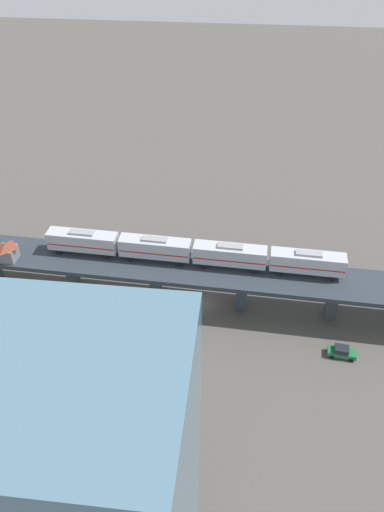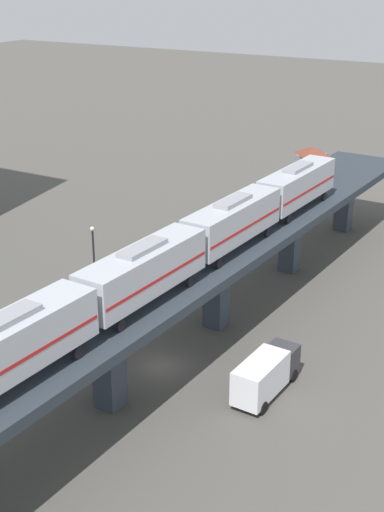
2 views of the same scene
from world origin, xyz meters
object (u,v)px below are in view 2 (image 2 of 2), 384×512
signal_hut (311,160)px  street_lamp (94,254)px  subway_train (192,244)px  street_car_red (223,231)px  delivery_truck (266,373)px  street_car_blue (167,257)px

signal_hut → street_lamp: (12.27, 24.86, -5.36)m
subway_train → signal_hut: 31.23m
street_car_red → delivery_truck: bearing=123.7°
street_car_red → delivery_truck: size_ratio=0.64×
subway_train → delivery_truck: bearing=167.6°
street_car_blue → street_lamp: bearing=76.0°
subway_train → signal_hut: (2.46, -31.12, -0.74)m
subway_train → street_lamp: subway_train is taller
subway_train → street_car_blue: 22.02m
subway_train → street_car_blue: bearing=-51.7°
subway_train → street_lamp: 17.13m
signal_hut → street_lamp: signal_hut is taller
subway_train → street_car_red: 29.81m
signal_hut → street_car_blue: signal_hut is taller
street_car_blue → delivery_truck: delivery_truck is taller
street_car_blue → delivery_truck: size_ratio=0.64×
signal_hut → delivery_truck: signal_hut is taller
delivery_truck → street_lamp: size_ratio=1.05×
street_car_blue → signal_hut: bearing=-122.7°
signal_hut → street_car_blue: (9.92, 15.44, -8.52)m
subway_train → street_lamp: size_ratio=7.19×
street_car_blue → street_lamp: street_lamp is taller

